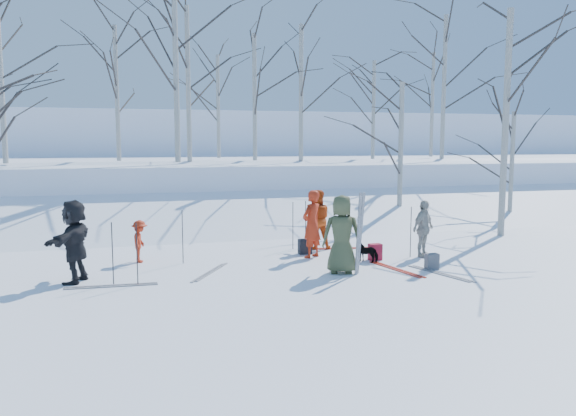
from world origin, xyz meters
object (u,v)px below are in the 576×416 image
object	(u,v)px
skier_cream_east	(423,229)
skier_grey_west	(74,241)
skier_redor_behind	(317,219)
dog	(368,252)
backpack_dark	(305,247)
skier_red_seated	(140,241)
backpack_red	(375,252)
backpack_grey	(432,262)
skier_red_north	(312,224)
skier_olive_center	(342,234)

from	to	relation	value
skier_cream_east	skier_grey_west	bearing A→B (deg)	152.60
skier_redor_behind	dog	bearing A→B (deg)	118.78
skier_cream_east	dog	bearing A→B (deg)	156.35
backpack_dark	dog	bearing A→B (deg)	-48.23
skier_red_seated	dog	xyz separation A→B (m)	(5.56, -1.49, -0.28)
skier_redor_behind	dog	xyz separation A→B (m)	(0.69, -2.00, -0.58)
skier_cream_east	backpack_red	xyz separation A→B (m)	(-1.39, -0.04, -0.54)
skier_red_seated	backpack_red	xyz separation A→B (m)	(5.84, -1.34, -0.33)
skier_redor_behind	skier_cream_east	size ratio (longest dim) A/B	1.12
skier_red_seated	skier_grey_west	distance (m)	2.22
skier_cream_east	dog	size ratio (longest dim) A/B	2.48
skier_redor_behind	backpack_grey	xyz separation A→B (m)	(1.82, -3.20, -0.65)
skier_red_seated	dog	world-z (taller)	skier_red_seated
skier_red_north	backpack_red	size ratio (longest dim) A/B	4.23
skier_redor_behind	skier_grey_west	bearing A→B (deg)	29.37
skier_olive_center	skier_redor_behind	bearing A→B (deg)	-82.76
dog	skier_red_seated	bearing A→B (deg)	-59.88
skier_cream_east	backpack_dark	size ratio (longest dim) A/B	3.76
skier_olive_center	skier_red_seated	xyz separation A→B (m)	(-4.48, 2.47, -0.38)
skier_redor_behind	dog	distance (m)	2.20
skier_red_north	skier_cream_east	xyz separation A→B (m)	(2.86, -0.72, -0.14)
skier_grey_west	backpack_dark	xyz separation A→B (m)	(5.71, 1.60, -0.70)
skier_red_north	skier_cream_east	size ratio (longest dim) A/B	1.18
dog	skier_olive_center	bearing A→B (deg)	-2.77
skier_red_north	skier_redor_behind	bearing A→B (deg)	-150.05
skier_cream_east	backpack_grey	bearing A→B (deg)	-140.77
skier_cream_east	backpack_dark	world-z (taller)	skier_cream_east
skier_cream_east	backpack_red	size ratio (longest dim) A/B	3.58
skier_redor_behind	skier_cream_east	distance (m)	2.97
backpack_dark	skier_redor_behind	bearing A→B (deg)	48.41
skier_olive_center	backpack_grey	bearing A→B (deg)	-170.78
skier_grey_west	backpack_red	world-z (taller)	skier_grey_west
dog	backpack_red	distance (m)	0.31
skier_olive_center	skier_red_north	world-z (taller)	skier_olive_center
skier_red_north	skier_red_seated	size ratio (longest dim) A/B	1.66
skier_grey_west	skier_olive_center	bearing A→B (deg)	103.29
skier_cream_east	backpack_dark	xyz separation A→B (m)	(-2.90, 1.20, -0.55)
skier_red_north	skier_grey_west	distance (m)	5.85
skier_grey_west	backpack_dark	world-z (taller)	skier_grey_west
backpack_grey	skier_red_seated	bearing A→B (deg)	158.15
backpack_grey	skier_olive_center	bearing A→B (deg)	174.42
skier_olive_center	backpack_grey	world-z (taller)	skier_olive_center
skier_red_north	skier_red_seated	world-z (taller)	skier_red_north
skier_red_north	backpack_dark	world-z (taller)	skier_red_north
skier_grey_west	backpack_red	distance (m)	7.26
backpack_red	backpack_grey	xyz separation A→B (m)	(0.86, -1.35, -0.02)
dog	backpack_red	xyz separation A→B (m)	(0.27, 0.15, -0.05)
skier_redor_behind	backpack_dark	xyz separation A→B (m)	(-0.55, -0.62, -0.64)
skier_redor_behind	skier_red_seated	bearing A→B (deg)	15.87
skier_red_north	skier_redor_behind	size ratio (longest dim) A/B	1.06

